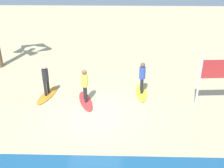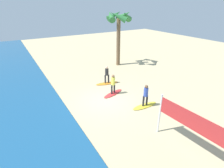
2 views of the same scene
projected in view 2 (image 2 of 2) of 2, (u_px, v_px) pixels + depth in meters
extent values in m
plane|color=#CCB789|center=(106.00, 100.00, 13.84)|extent=(60.00, 60.00, 0.00)
ellipsoid|color=yellow|center=(145.00, 106.00, 12.98)|extent=(0.59, 2.11, 0.09)
cylinder|color=#232328|center=(143.00, 101.00, 12.72)|extent=(0.14, 0.14, 0.78)
cylinder|color=#232328|center=(147.00, 100.00, 12.87)|extent=(0.14, 0.14, 0.78)
cylinder|color=#334CAD|center=(146.00, 92.00, 12.50)|extent=(0.32, 0.32, 0.62)
sphere|color=brown|center=(146.00, 87.00, 12.32)|extent=(0.24, 0.24, 0.24)
ellipsoid|color=red|center=(113.00, 94.00, 14.73)|extent=(1.15, 2.17, 0.09)
cylinder|color=#232328|center=(112.00, 89.00, 14.43)|extent=(0.14, 0.14, 0.78)
cylinder|color=#232328|center=(114.00, 88.00, 14.65)|extent=(0.14, 0.14, 0.78)
cylinder|color=#E0E04C|center=(113.00, 81.00, 14.25)|extent=(0.32, 0.32, 0.62)
sphere|color=brown|center=(113.00, 76.00, 14.07)|extent=(0.24, 0.24, 0.24)
ellipsoid|color=orange|center=(107.00, 83.00, 16.60)|extent=(0.98, 2.17, 0.09)
cylinder|color=#232328|center=(105.00, 79.00, 16.37)|extent=(0.14, 0.14, 0.78)
cylinder|color=#232328|center=(109.00, 79.00, 16.47)|extent=(0.14, 0.14, 0.78)
cylinder|color=#262628|center=(107.00, 72.00, 16.13)|extent=(0.32, 0.32, 0.62)
sphere|color=beige|center=(107.00, 67.00, 15.95)|extent=(0.24, 0.24, 0.24)
cylinder|color=silver|center=(160.00, 114.00, 9.93)|extent=(0.10, 0.10, 2.50)
cylinder|color=brown|center=(118.00, 43.00, 20.54)|extent=(0.44, 0.44, 5.38)
cone|color=#2D7538|center=(114.00, 15.00, 20.01)|extent=(0.70, 1.93, 1.40)
cone|color=#2D7538|center=(111.00, 16.00, 19.12)|extent=(2.05, 1.26, 1.40)
cone|color=#2D7538|center=(118.00, 16.00, 18.49)|extent=(1.70, 1.97, 1.40)
cone|color=#2D7538|center=(127.00, 16.00, 18.99)|extent=(1.70, 1.97, 1.40)
cone|color=#2D7538|center=(124.00, 15.00, 19.92)|extent=(2.05, 1.26, 1.40)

